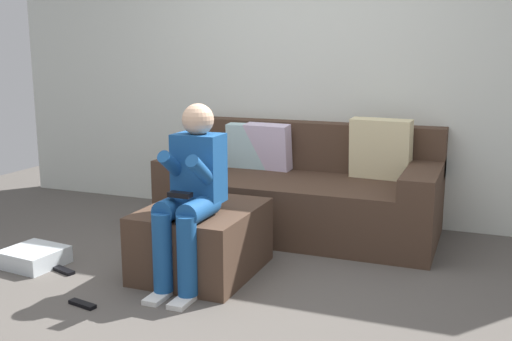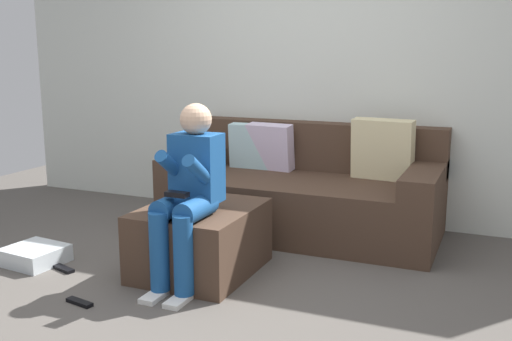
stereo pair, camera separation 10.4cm
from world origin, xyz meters
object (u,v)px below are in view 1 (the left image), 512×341
Objects in this scene: couch_sectional at (303,192)px; ottoman at (202,240)px; person_seated at (191,190)px; remote_near_ottoman at (82,304)px; remote_by_storage_bin at (64,271)px; storage_bin at (34,257)px.

couch_sectional is 2.57× the size of ottoman.
person_seated is 6.07× the size of remote_near_ottoman.
remote_by_storage_bin is (-1.19, -1.48, -0.31)m from couch_sectional.
ottoman is 2.23× the size of storage_bin.
remote_by_storage_bin is at bearing -157.86° from ottoman.
remote_near_ottoman is 0.60m from remote_by_storage_bin.
couch_sectional is 5.75× the size of storage_bin.
couch_sectional is 1.89× the size of person_seated.
ottoman is at bearing 39.66° from remote_by_storage_bin.
person_seated is at bearing -102.41° from couch_sectional.
ottoman is 0.45m from person_seated.
couch_sectional is 11.50× the size of remote_near_ottoman.
ottoman reaches higher than remote_near_ottoman.
ottoman is 0.86m from remote_near_ottoman.
remote_by_storage_bin is (-0.45, 0.39, 0.00)m from remote_near_ottoman.
ottoman is 4.50× the size of remote_by_storage_bin.
storage_bin is (-1.46, -1.45, -0.26)m from couch_sectional.
person_seated is 6.11× the size of remote_by_storage_bin.
remote_near_ottoman is at bearing -23.23° from remote_by_storage_bin.
ottoman reaches higher than storage_bin.
ottoman is 0.94m from remote_by_storage_bin.
storage_bin is at bearing -168.93° from remote_by_storage_bin.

